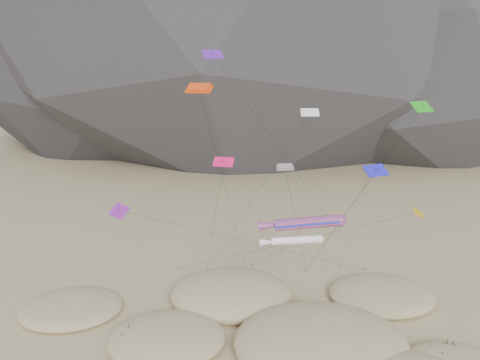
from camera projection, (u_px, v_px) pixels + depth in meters
dunes at (264, 348)px, 45.18m from camera, size 49.59×37.03×4.23m
dune_grass at (264, 356)px, 43.85m from camera, size 42.15×28.86×1.45m
kite_stakes at (279, 267)px, 64.23m from camera, size 25.35×2.31×0.30m
rainbow_tube_kite at (304, 223)px, 47.01m from camera, size 8.89×16.21×12.87m
white_tube_kite at (293, 240)px, 46.74m from camera, size 6.69×16.63×10.94m
orange_parafoil at (200, 91)px, 45.05m from camera, size 6.82×14.26×25.68m
multi_parafoil at (285, 169)px, 50.44m from camera, size 5.60×10.27×17.00m
delta_kites at (293, 157)px, 47.26m from camera, size 33.07×18.72×28.69m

